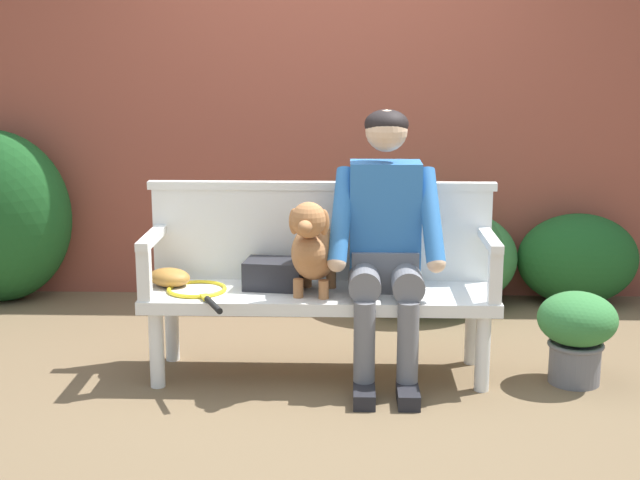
% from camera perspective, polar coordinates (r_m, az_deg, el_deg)
% --- Properties ---
extents(ground_plane, '(40.00, 40.00, 0.00)m').
position_cam_1_polar(ground_plane, '(4.52, 0.00, -8.47)').
color(ground_plane, brown).
extents(brick_garden_fence, '(8.00, 0.30, 2.27)m').
position_cam_1_polar(brick_garden_fence, '(5.88, 0.51, 7.68)').
color(brick_garden_fence, brown).
rests_on(brick_garden_fence, ground).
extents(hedge_bush_mid_left, '(0.72, 0.68, 0.58)m').
position_cam_1_polar(hedge_bush_mid_left, '(5.74, 8.80, -1.11)').
color(hedge_bush_mid_left, '#337538').
rests_on(hedge_bush_mid_left, ground).
extents(hedge_bush_far_left, '(0.75, 0.47, 0.58)m').
position_cam_1_polar(hedge_bush_far_left, '(5.86, 15.95, -1.17)').
color(hedge_bush_far_left, '#194C1E').
rests_on(hedge_bush_far_left, ground).
extents(hedge_bush_far_right, '(1.04, 0.94, 0.68)m').
position_cam_1_polar(hedge_bush_far_right, '(5.64, 6.45, -0.77)').
color(hedge_bush_far_right, '#337538').
rests_on(hedge_bush_far_right, ground).
extents(garden_bench, '(1.70, 0.49, 0.43)m').
position_cam_1_polar(garden_bench, '(4.41, 0.00, -3.91)').
color(garden_bench, white).
rests_on(garden_bench, ground).
extents(bench_backrest, '(1.74, 0.06, 0.50)m').
position_cam_1_polar(bench_backrest, '(4.54, 0.09, 0.63)').
color(bench_backrest, white).
rests_on(bench_backrest, garden_bench).
extents(bench_armrest_left_end, '(0.06, 0.49, 0.28)m').
position_cam_1_polar(bench_armrest_left_end, '(4.36, -10.73, -0.80)').
color(bench_armrest_left_end, white).
rests_on(bench_armrest_left_end, garden_bench).
extents(bench_armrest_right_end, '(0.06, 0.49, 0.28)m').
position_cam_1_polar(bench_armrest_right_end, '(4.31, 10.79, -0.95)').
color(bench_armrest_right_end, white).
rests_on(bench_armrest_right_end, garden_bench).
extents(person_seated, '(0.56, 0.65, 1.30)m').
position_cam_1_polar(person_seated, '(4.32, 4.15, 0.27)').
color(person_seated, black).
rests_on(person_seated, ground).
extents(dog_on_bench, '(0.27, 0.47, 0.47)m').
position_cam_1_polar(dog_on_bench, '(4.26, -0.42, -0.44)').
color(dog_on_bench, '#AD7042').
rests_on(dog_on_bench, garden_bench).
extents(tennis_racket, '(0.38, 0.58, 0.03)m').
position_cam_1_polar(tennis_racket, '(4.39, -7.69, -3.19)').
color(tennis_racket, yellow).
rests_on(tennis_racket, garden_bench).
extents(baseball_glove, '(0.27, 0.25, 0.09)m').
position_cam_1_polar(baseball_glove, '(4.51, -9.48, -2.34)').
color(baseball_glove, '#9E6B2D').
rests_on(baseball_glove, garden_bench).
extents(sports_bag, '(0.30, 0.23, 0.14)m').
position_cam_1_polar(sports_bag, '(4.42, -2.91, -2.15)').
color(sports_bag, '#232328').
rests_on(sports_bag, garden_bench).
extents(potted_plant, '(0.38, 0.38, 0.45)m').
position_cam_1_polar(potted_plant, '(4.50, 15.90, -5.49)').
color(potted_plant, slate).
rests_on(potted_plant, ground).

